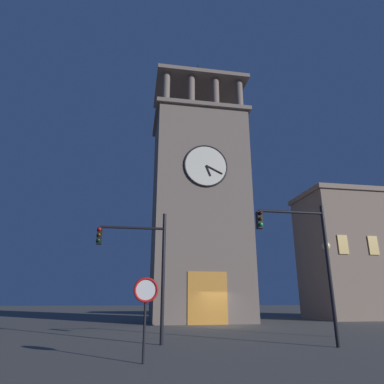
{
  "coord_description": "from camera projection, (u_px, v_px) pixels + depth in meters",
  "views": [
    {
      "loc": [
        6.51,
        25.64,
        1.82
      ],
      "look_at": [
        1.33,
        -4.79,
        11.76
      ],
      "focal_mm": 31.43,
      "sensor_mm": 36.0,
      "label": 1
    }
  ],
  "objects": [
    {
      "name": "ground_plane",
      "position": [
        221.0,
        326.0,
        24.54
      ],
      "size": [
        200.0,
        200.0,
        0.0
      ],
      "primitive_type": "plane",
      "color": "#56544F"
    },
    {
      "name": "clocktower",
      "position": [
        199.0,
        207.0,
        32.05
      ],
      "size": [
        9.1,
        7.28,
        26.5
      ],
      "color": "#75665B",
      "rests_on": "ground_plane"
    },
    {
      "name": "adjacent_wing_building",
      "position": [
        379.0,
        254.0,
        35.76
      ],
      "size": [
        16.3,
        7.01,
        12.89
      ],
      "color": "gray",
      "rests_on": "ground_plane"
    },
    {
      "name": "traffic_signal_near",
      "position": [
        306.0,
        249.0,
        14.56
      ],
      "size": [
        3.2,
        0.41,
        5.92
      ],
      "color": "black",
      "rests_on": "ground_plane"
    },
    {
      "name": "traffic_signal_mid",
      "position": [
        142.0,
        258.0,
        15.19
      ],
      "size": [
        3.12,
        0.41,
        5.73
      ],
      "color": "black",
      "rests_on": "ground_plane"
    },
    {
      "name": "street_lamp",
      "position": [
        329.0,
        269.0,
        18.36
      ],
      "size": [
        0.44,
        0.44,
        4.92
      ],
      "color": "black",
      "rests_on": "ground_plane"
    },
    {
      "name": "no_horn_sign",
      "position": [
        146.0,
        296.0,
        10.59
      ],
      "size": [
        0.78,
        0.14,
        2.52
      ],
      "color": "black",
      "rests_on": "ground_plane"
    }
  ]
}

